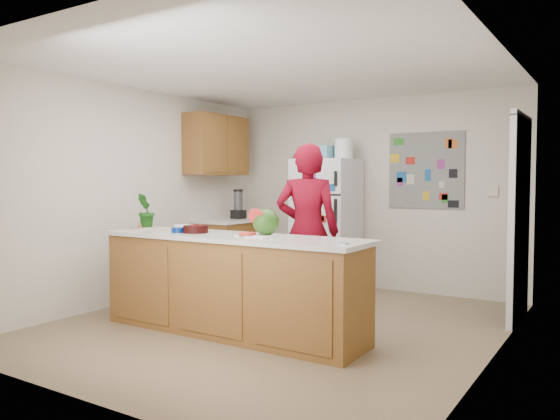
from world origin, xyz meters
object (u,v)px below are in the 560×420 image
Objects in this scene: cherry_bowl at (196,229)px; watermelon at (266,222)px; person at (307,231)px; refrigerator at (327,224)px.

watermelon is at bearing 4.11° from cherry_bowl.
cherry_bowl is (-0.78, -0.06, -0.10)m from watermelon.
watermelon is at bearing 72.66° from person.
refrigerator is 2.43m from watermelon.
watermelon reaches higher than cherry_bowl.
refrigerator reaches higher than watermelon.
refrigerator is at bearing -90.60° from person.
person is at bearing 51.35° from cherry_bowl.
person reaches higher than cherry_bowl.
cherry_bowl is at bearing 30.20° from person.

